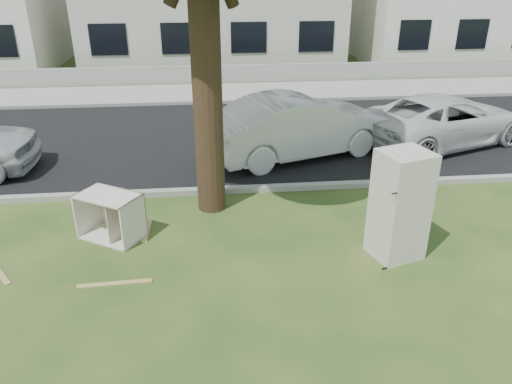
{
  "coord_description": "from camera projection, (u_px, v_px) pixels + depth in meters",
  "views": [
    {
      "loc": [
        -0.42,
        -7.11,
        4.52
      ],
      "look_at": [
        0.36,
        0.6,
        0.86
      ],
      "focal_mm": 35.0,
      "sensor_mm": 36.0,
      "label": 1
    }
  ],
  "objects": [
    {
      "name": "sidewalk",
      "position": [
        218.0,
        93.0,
        18.25
      ],
      "size": [
        120.0,
        2.8,
        0.01
      ],
      "primitive_type": "cube",
      "color": "gray",
      "rests_on": "ground"
    },
    {
      "name": "kerb_far",
      "position": [
        219.0,
        104.0,
        16.95
      ],
      "size": [
        120.0,
        0.18,
        0.12
      ],
      "primitive_type": "cube",
      "color": "gray",
      "rests_on": "ground"
    },
    {
      "name": "kerb_near",
      "position": [
        230.0,
        192.0,
        10.56
      ],
      "size": [
        120.0,
        0.18,
        0.12
      ],
      "primitive_type": "cube",
      "color": "gray",
      "rests_on": "ground"
    },
    {
      "name": "car_right",
      "position": [
        445.0,
        120.0,
        13.09
      ],
      "size": [
        5.14,
        3.66,
        1.3
      ],
      "primitive_type": "imported",
      "rotation": [
        0.0,
        0.0,
        1.93
      ],
      "color": "silver",
      "rests_on": "ground"
    },
    {
      "name": "plank_a",
      "position": [
        115.0,
        283.0,
        7.6
      ],
      "size": [
        1.13,
        0.15,
        0.02
      ],
      "primitive_type": "cube",
      "rotation": [
        0.0,
        0.0,
        0.05
      ],
      "color": "tan",
      "rests_on": "ground"
    },
    {
      "name": "low_wall",
      "position": [
        216.0,
        74.0,
        19.55
      ],
      "size": [
        120.0,
        0.15,
        0.7
      ],
      "primitive_type": "cube",
      "color": "gray",
      "rests_on": "ground"
    },
    {
      "name": "ground",
      "position": [
        238.0,
        254.0,
        8.36
      ],
      "size": [
        120.0,
        120.0,
        0.0
      ],
      "primitive_type": "plane",
      "color": "#234318"
    },
    {
      "name": "fridge",
      "position": [
        400.0,
        205.0,
        8.0
      ],
      "size": [
        0.92,
        0.89,
        1.82
      ],
      "primitive_type": "cube",
      "rotation": [
        0.0,
        0.0,
        0.3
      ],
      "color": "#B9B4A7",
      "rests_on": "ground"
    },
    {
      "name": "plank_c",
      "position": [
        147.0,
        230.0,
        9.08
      ],
      "size": [
        0.12,
        0.84,
        0.02
      ],
      "primitive_type": "cube",
      "rotation": [
        0.0,
        0.0,
        1.54
      ],
      "color": "tan",
      "rests_on": "ground"
    },
    {
      "name": "road",
      "position": [
        223.0,
        138.0,
        13.76
      ],
      "size": [
        120.0,
        7.0,
        0.01
      ],
      "primitive_type": "cube",
      "color": "black",
      "rests_on": "ground"
    },
    {
      "name": "car_center",
      "position": [
        300.0,
        126.0,
        12.22
      ],
      "size": [
        4.91,
        3.07,
        1.53
      ],
      "primitive_type": "imported",
      "rotation": [
        0.0,
        0.0,
        1.91
      ],
      "color": "silver",
      "rests_on": "ground"
    },
    {
      "name": "cabinet",
      "position": [
        110.0,
        216.0,
        8.72
      ],
      "size": [
        1.24,
        1.11,
        0.82
      ],
      "primitive_type": "cube",
      "rotation": [
        0.0,
        0.0,
        -0.55
      ],
      "color": "beige",
      "rests_on": "ground"
    }
  ]
}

